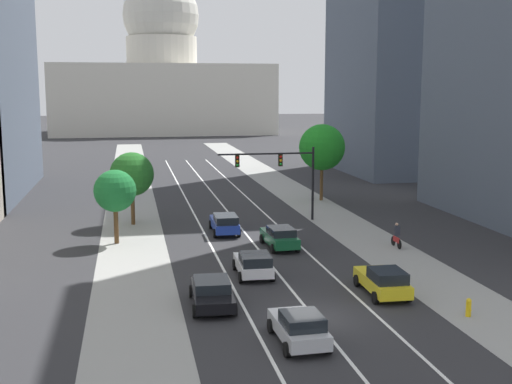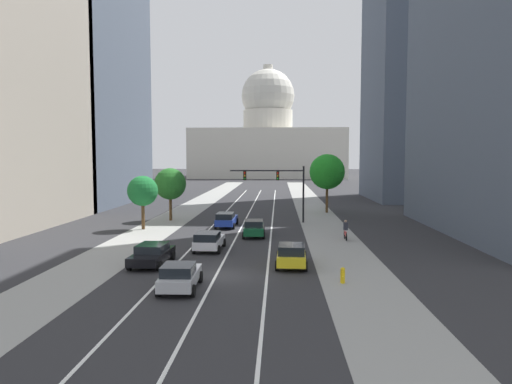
{
  "view_description": "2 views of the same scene",
  "coord_description": "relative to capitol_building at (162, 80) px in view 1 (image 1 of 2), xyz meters",
  "views": [
    {
      "loc": [
        -8.39,
        -28.59,
        10.79
      ],
      "look_at": [
        1.58,
        22.56,
        2.49
      ],
      "focal_mm": 45.92,
      "sensor_mm": 36.0,
      "label": 1
    },
    {
      "loc": [
        3.68,
        -26.62,
        7.04
      ],
      "look_at": [
        0.66,
        35.39,
        2.29
      ],
      "focal_mm": 32.37,
      "sensor_mm": 36.0,
      "label": 2
    }
  ],
  "objects": [
    {
      "name": "street_tree_mid_left",
      "position": [
        -9.44,
        -114.95,
        -8.9
      ],
      "size": [
        2.94,
        2.94,
        5.22
      ],
      "color": "#51381E",
      "rests_on": "ground"
    },
    {
      "name": "sidewalk_left",
      "position": [
        -8.33,
        -97.15,
        -12.62
      ],
      "size": [
        4.56,
        130.0,
        0.01
      ],
      "primitive_type": "cube",
      "color": "gray",
      "rests_on": "ground"
    },
    {
      "name": "capitol_building",
      "position": [
        0.0,
        0.0,
        0.0
      ],
      "size": [
        51.12,
        27.1,
        38.07
      ],
      "color": "beige",
      "rests_on": "ground"
    },
    {
      "name": "car_white",
      "position": [
        -1.52,
        -124.79,
        -11.85
      ],
      "size": [
        2.13,
        4.08,
        1.47
      ],
      "rotation": [
        0.0,
        0.0,
        1.54
      ],
      "color": "silver",
      "rests_on": "ground"
    },
    {
      "name": "cyclist",
      "position": [
        9.38,
        -119.78,
        -11.77
      ],
      "size": [
        0.36,
        1.7,
        1.72
      ],
      "rotation": [
        0.0,
        0.0,
        1.57
      ],
      "color": "black",
      "rests_on": "ground"
    },
    {
      "name": "traffic_signal_mast",
      "position": [
        3.76,
        -109.5,
        -8.25
      ],
      "size": [
        7.95,
        0.39,
        6.06
      ],
      "color": "black",
      "rests_on": "ground"
    },
    {
      "name": "ground_plane",
      "position": [
        0.0,
        -92.15,
        -12.62
      ],
      "size": [
        400.0,
        400.0,
        0.0
      ],
      "primitive_type": "plane",
      "color": "#2B2B2D"
    },
    {
      "name": "street_tree_near_left",
      "position": [
        -8.23,
        -108.6,
        -8.58
      ],
      "size": [
        3.48,
        3.48,
        5.8
      ],
      "color": "#51381E",
      "rests_on": "ground"
    },
    {
      "name": "lane_stripe_center",
      "position": [
        0.0,
        -107.15,
        -12.61
      ],
      "size": [
        0.16,
        90.0,
        0.01
      ],
      "primitive_type": "cube",
      "color": "white",
      "rests_on": "ground"
    },
    {
      "name": "car_black",
      "position": [
        -4.54,
        -129.46,
        -11.9
      ],
      "size": [
        2.27,
        4.67,
        1.37
      ],
      "rotation": [
        0.0,
        0.0,
        1.53
      ],
      "color": "black",
      "rests_on": "ground"
    },
    {
      "name": "car_silver",
      "position": [
        -1.51,
        -135.06,
        -11.87
      ],
      "size": [
        2.07,
        4.05,
        1.47
      ],
      "rotation": [
        0.0,
        0.0,
        1.6
      ],
      "color": "#B2B5BA",
      "rests_on": "ground"
    },
    {
      "name": "car_blue",
      "position": [
        -1.52,
        -113.19,
        -11.83
      ],
      "size": [
        2.05,
        4.71,
        1.53
      ],
      "rotation": [
        0.0,
        0.0,
        1.55
      ],
      "color": "#1E389E",
      "rests_on": "ground"
    },
    {
      "name": "fire_hydrant",
      "position": [
        7.28,
        -133.34,
        -12.16
      ],
      "size": [
        0.26,
        0.35,
        0.91
      ],
      "color": "yellow",
      "rests_on": "ground"
    },
    {
      "name": "car_yellow",
      "position": [
        4.53,
        -129.45,
        -11.85
      ],
      "size": [
        2.11,
        4.48,
        1.52
      ],
      "rotation": [
        0.0,
        0.0,
        1.54
      ],
      "color": "yellow",
      "rests_on": "ground"
    },
    {
      "name": "street_tree_near_right",
      "position": [
        9.8,
        -100.52,
        -7.46
      ],
      "size": [
        4.43,
        4.43,
        7.39
      ],
      "color": "#51381E",
      "rests_on": "ground"
    },
    {
      "name": "sidewalk_right",
      "position": [
        8.33,
        -97.15,
        -12.62
      ],
      "size": [
        4.56,
        130.0,
        0.01
      ],
      "primitive_type": "cube",
      "color": "gray",
      "rests_on": "ground"
    },
    {
      "name": "lane_stripe_left",
      "position": [
        -3.03,
        -107.15,
        -12.61
      ],
      "size": [
        0.16,
        90.0,
        0.01
      ],
      "primitive_type": "cube",
      "color": "white",
      "rests_on": "ground"
    },
    {
      "name": "lane_stripe_right",
      "position": [
        3.03,
        -107.15,
        -12.61
      ],
      "size": [
        0.16,
        90.0,
        0.01
      ],
      "primitive_type": "cube",
      "color": "white",
      "rests_on": "ground"
    },
    {
      "name": "car_green",
      "position": [
        1.52,
        -118.37,
        -11.85
      ],
      "size": [
        2.07,
        4.47,
        1.49
      ],
      "rotation": [
        0.0,
        0.0,
        1.61
      ],
      "color": "#14512D",
      "rests_on": "ground"
    }
  ]
}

